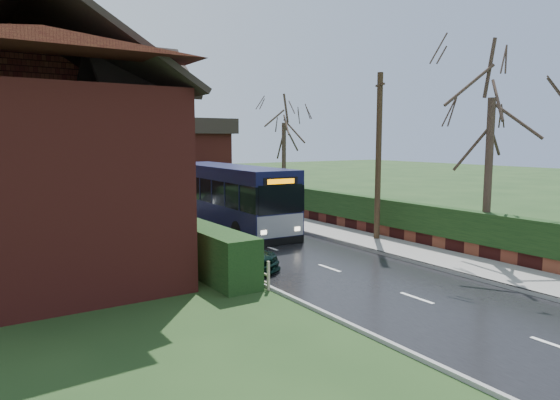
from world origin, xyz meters
TOP-DOWN VIEW (x-y plane):
  - ground at (0.00, 0.00)m, footprint 140.00×140.00m
  - road at (0.00, 10.00)m, footprint 6.00×100.00m
  - pavement at (4.25, 10.00)m, footprint 2.50×100.00m
  - kerb_right at (3.05, 10.00)m, footprint 0.12×100.00m
  - kerb_left at (-3.05, 10.00)m, footprint 0.12×100.00m
  - front_hedge at (-3.90, 5.00)m, footprint 1.20×16.00m
  - picket_fence at (-3.15, 5.00)m, footprint 0.10×16.00m
  - right_wall_hedge at (5.80, 10.00)m, footprint 0.60×50.00m
  - brick_house at (-8.73, 4.78)m, footprint 9.30×14.60m
  - bus at (0.80, 7.37)m, footprint 2.76×10.66m
  - car_silver at (-2.80, 11.53)m, footprint 1.86×4.14m
  - car_green at (-2.90, 0.12)m, footprint 2.72×4.40m
  - car_distant at (2.00, 37.44)m, footprint 2.83×4.51m
  - bus_stop_sign at (3.20, 4.84)m, footprint 0.12×0.44m
  - telegraph_pole at (4.80, 0.63)m, footprint 0.46×0.91m
  - tree_right_near at (6.00, -4.00)m, footprint 4.03×4.03m
  - tree_right_far at (9.00, 14.57)m, footprint 4.25×4.25m

SIDE VIEW (x-z plane):
  - ground at x=0.00m, z-range 0.00..0.00m
  - road at x=0.00m, z-range 0.00..0.02m
  - kerb_left at x=-3.05m, z-range 0.00..0.10m
  - pavement at x=4.25m, z-range 0.00..0.14m
  - kerb_right at x=3.05m, z-range 0.00..0.14m
  - picket_fence at x=-3.15m, z-range 0.00..0.90m
  - car_green at x=-2.90m, z-range 0.00..1.19m
  - car_silver at x=-2.80m, z-range 0.00..1.38m
  - car_distant at x=2.00m, z-range 0.00..1.40m
  - front_hedge at x=-3.90m, z-range 0.00..1.60m
  - right_wall_hedge at x=5.80m, z-range 0.12..1.92m
  - bus at x=0.80m, z-range -0.01..3.20m
  - bus_stop_sign at x=3.20m, z-range 0.46..3.37m
  - telegraph_pole at x=4.80m, z-range 0.04..7.47m
  - brick_house at x=-8.73m, z-range -0.77..9.53m
  - tree_right_far at x=9.00m, z-range 2.03..10.24m
  - tree_right_near at x=6.00m, z-range 2.15..10.84m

